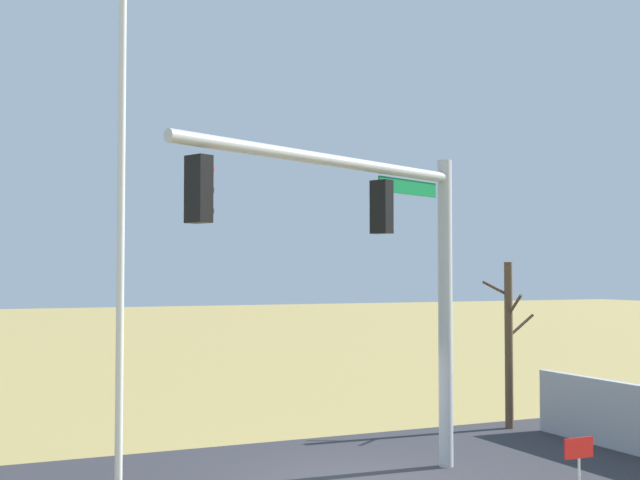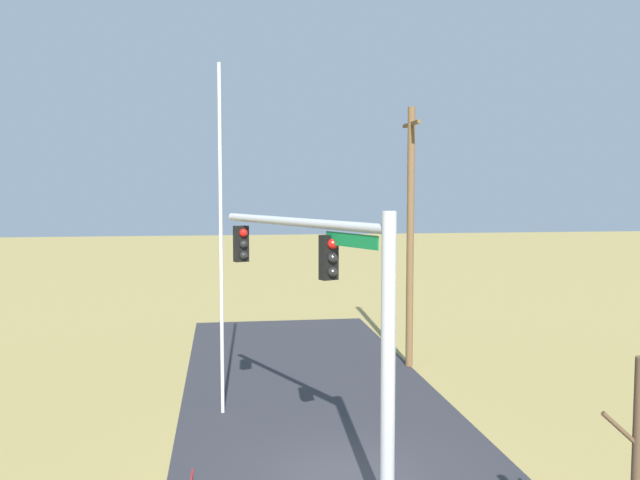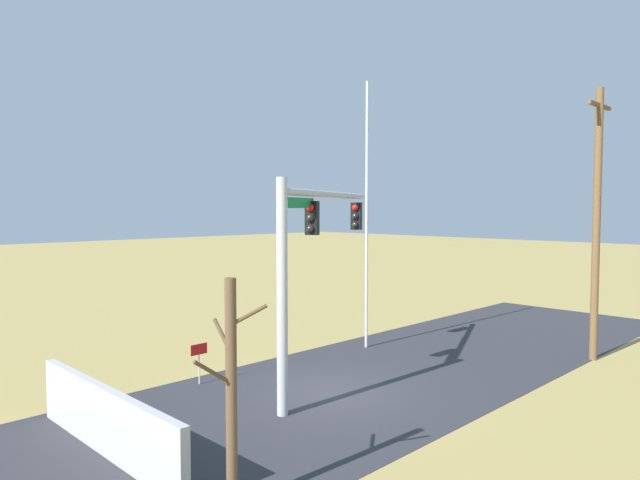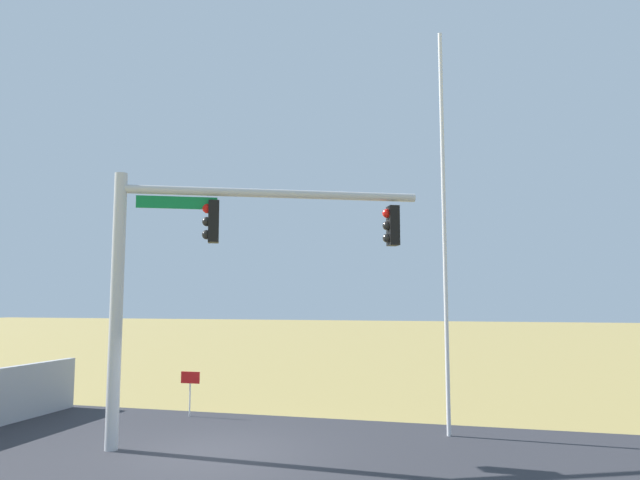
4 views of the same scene
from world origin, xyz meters
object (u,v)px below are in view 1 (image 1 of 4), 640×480
(bare_tree, at_px, (509,343))
(open_sign, at_px, (579,458))
(signal_mast, at_px, (386,248))
(flagpole, at_px, (121,182))

(bare_tree, bearing_deg, open_sign, -118.72)
(signal_mast, relative_size, flagpole, 0.65)
(signal_mast, xyz_separation_m, bare_tree, (5.37, 3.58, -2.15))
(flagpole, relative_size, open_sign, 8.15)
(bare_tree, distance_m, open_sign, 7.48)
(signal_mast, height_order, flagpole, flagpole)
(signal_mast, xyz_separation_m, flagpole, (-5.19, -2.34, 0.73))
(bare_tree, xyz_separation_m, open_sign, (-3.55, -6.47, -1.18))
(flagpole, xyz_separation_m, open_sign, (7.01, -0.56, -4.06))
(open_sign, bearing_deg, flagpole, 175.46)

